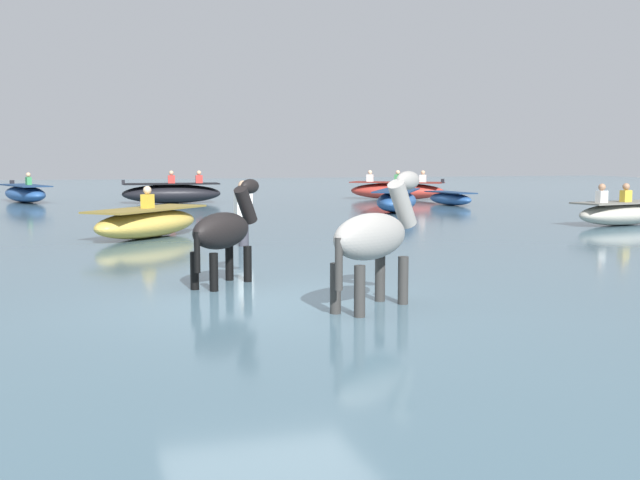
{
  "coord_description": "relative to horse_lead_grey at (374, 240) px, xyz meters",
  "views": [
    {
      "loc": [
        -2.14,
        -8.97,
        2.08
      ],
      "look_at": [
        1.32,
        2.15,
        0.84
      ],
      "focal_mm": 43.71,
      "sensor_mm": 36.0,
      "label": 1
    }
  ],
  "objects": [
    {
      "name": "boat_distant_west",
      "position": [
        9.74,
        17.43,
        -0.55
      ],
      "size": [
        1.07,
        2.53,
        0.48
      ],
      "color": "#28518E",
      "rests_on": "water_surface"
    },
    {
      "name": "boat_near_port",
      "position": [
        -5.23,
        23.93,
        -0.45
      ],
      "size": [
        2.3,
        3.95,
        1.15
      ],
      "color": "#28518E",
      "rests_on": "water_surface"
    },
    {
      "name": "horse_trailing_black",
      "position": [
        -1.36,
        2.13,
        -0.08
      ],
      "size": [
        1.31,
        1.39,
        1.77
      ],
      "color": "black",
      "rests_on": "ground"
    },
    {
      "name": "boat_mid_channel",
      "position": [
        9.34,
        21.47,
        -0.42
      ],
      "size": [
        3.92,
        3.32,
        1.21
      ],
      "color": "#BC382D",
      "rests_on": "water_surface"
    },
    {
      "name": "boat_far_inshore",
      "position": [
        -1.83,
        8.91,
        -0.47
      ],
      "size": [
        2.96,
        3.13,
        1.12
      ],
      "color": "gold",
      "rests_on": "water_surface"
    },
    {
      "name": "water_surface",
      "position": [
        -1.1,
        10.65,
        -0.96
      ],
      "size": [
        90.0,
        90.0,
        0.34
      ],
      "primitive_type": "cube",
      "color": "#476675",
      "rests_on": "ground"
    },
    {
      "name": "person_wading_mid",
      "position": [
        -0.17,
        6.64,
        -0.26
      ],
      "size": [
        0.35,
        0.25,
        1.63
      ],
      "color": "#383842",
      "rests_on": "ground"
    },
    {
      "name": "boat_far_offshore",
      "position": [
        10.1,
        8.45,
        -0.48
      ],
      "size": [
        2.97,
        1.52,
        1.08
      ],
      "color": "#B2AD9E",
      "rests_on": "water_surface"
    },
    {
      "name": "boat_mid_outer",
      "position": [
        0.15,
        21.58,
        -0.41
      ],
      "size": [
        3.78,
        1.55,
        1.24
      ],
      "color": "black",
      "rests_on": "water_surface"
    },
    {
      "name": "boat_near_starboard",
      "position": [
        6.54,
        14.84,
        -0.44
      ],
      "size": [
        2.78,
        3.6,
        0.84
      ],
      "color": "#28518E",
      "rests_on": "water_surface"
    },
    {
      "name": "ground_plane",
      "position": [
        -1.1,
        0.65,
        -1.13
      ],
      "size": [
        120.0,
        120.0,
        0.0
      ],
      "primitive_type": "plane",
      "color": "gray"
    },
    {
      "name": "horse_lead_grey",
      "position": [
        0.0,
        0.0,
        0.0
      ],
      "size": [
        1.59,
        1.3,
        1.91
      ],
      "color": "gray",
      "rests_on": "ground"
    }
  ]
}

